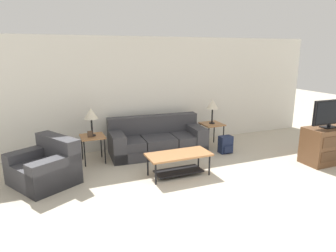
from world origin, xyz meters
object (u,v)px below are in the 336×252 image
at_px(table_lamp_left, 91,114).
at_px(table_lamp_right, 213,105).
at_px(couch, 157,141).
at_px(side_table_left, 93,139).
at_px(television, 331,113).
at_px(tv_console, 326,145).
at_px(coffee_table, 179,159).
at_px(backpack, 226,145).
at_px(armchair, 45,168).
at_px(side_table_right, 212,126).

distance_m(table_lamp_left, table_lamp_right, 2.85).
relative_size(couch, table_lamp_left, 3.71).
height_order(couch, table_lamp_right, table_lamp_right).
relative_size(side_table_left, television, 0.63).
xyz_separation_m(side_table_left, tv_console, (4.47, -1.90, -0.13)).
relative_size(coffee_table, backpack, 3.03).
bearing_deg(backpack, side_table_left, 168.67).
relative_size(armchair, coffee_table, 1.13).
height_order(side_table_right, backpack, side_table_right).
distance_m(tv_console, backpack, 2.07).
bearing_deg(side_table_left, couch, 0.74).
relative_size(armchair, side_table_left, 2.37).
bearing_deg(television, side_table_left, 157.02).
height_order(side_table_right, table_lamp_left, table_lamp_left).
relative_size(couch, table_lamp_right, 3.71).
distance_m(couch, armchair, 2.49).
height_order(table_lamp_left, television, television).
distance_m(table_lamp_right, backpack, 1.02).
bearing_deg(television, armchair, 167.92).
bearing_deg(tv_console, side_table_right, 130.47).
height_order(couch, armchair, couch).
distance_m(table_lamp_left, television, 4.85).
bearing_deg(coffee_table, side_table_right, 41.81).
bearing_deg(table_lamp_right, television, -49.52).
bearing_deg(armchair, coffee_table, -14.49).
height_order(side_table_left, table_lamp_left, table_lamp_left).
height_order(table_lamp_left, backpack, table_lamp_left).
xyz_separation_m(side_table_right, television, (1.62, -1.89, 0.56)).
bearing_deg(tv_console, coffee_table, 169.73).
bearing_deg(side_table_right, couch, 179.26).
bearing_deg(armchair, couch, 17.68).
bearing_deg(side_table_right, side_table_left, 180.00).
relative_size(side_table_right, tv_console, 0.58).
relative_size(couch, television, 2.42).
xyz_separation_m(couch, backpack, (1.46, -0.60, -0.10)).
relative_size(side_table_right, table_lamp_right, 0.97).
height_order(armchair, tv_console, armchair).
height_order(table_lamp_left, table_lamp_right, same).
relative_size(side_table_left, table_lamp_left, 0.97).
bearing_deg(side_table_right, armchair, -169.00).
xyz_separation_m(armchair, table_lamp_right, (3.79, 0.74, 0.74)).
bearing_deg(couch, tv_console, -32.20).
relative_size(television, backpack, 2.29).
distance_m(tv_console, television, 0.68).
height_order(couch, television, television).
xyz_separation_m(armchair, side_table_right, (3.79, 0.74, 0.22)).
bearing_deg(backpack, television, -39.78).
height_order(coffee_table, table_lamp_right, table_lamp_right).
distance_m(side_table_right, tv_console, 2.49).
distance_m(couch, tv_console, 3.59).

